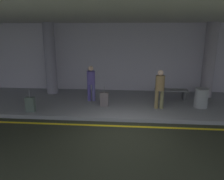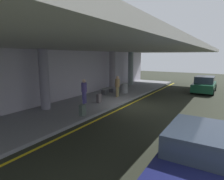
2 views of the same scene
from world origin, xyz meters
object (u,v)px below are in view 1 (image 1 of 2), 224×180
at_px(support_column_center, 209,61).
at_px(suitcase_upright_secondary, 104,99).
at_px(suitcase_upright_primary, 30,104).
at_px(trash_bin_steel, 201,98).
at_px(support_column_left_mid, 50,59).
at_px(bench_metal, 171,92).
at_px(traveler_with_luggage, 160,87).
at_px(person_waiting_for_ride, 91,81).

distance_m(support_column_center, suitcase_upright_secondary, 5.53).
height_order(suitcase_upright_primary, trash_bin_steel, suitcase_upright_primary).
bearing_deg(support_column_left_mid, bench_metal, -5.71).
height_order(traveler_with_luggage, suitcase_upright_primary, traveler_with_luggage).
bearing_deg(suitcase_upright_primary, bench_metal, 21.16).
distance_m(support_column_left_mid, person_waiting_for_ride, 2.74).
distance_m(traveler_with_luggage, trash_bin_steel, 1.94).
distance_m(support_column_left_mid, support_column_center, 8.00).
relative_size(support_column_left_mid, support_column_center, 1.00).
xyz_separation_m(support_column_left_mid, traveler_with_luggage, (5.41, -2.04, -0.86)).
relative_size(support_column_center, suitcase_upright_secondary, 4.06).
height_order(support_column_center, traveler_with_luggage, support_column_center).
distance_m(support_column_center, person_waiting_for_ride, 5.86).
distance_m(support_column_center, bench_metal, 2.44).
distance_m(support_column_center, traveler_with_luggage, 3.41).
distance_m(person_waiting_for_ride, bench_metal, 3.91).
height_order(traveler_with_luggage, trash_bin_steel, traveler_with_luggage).
relative_size(person_waiting_for_ride, trash_bin_steel, 1.98).
bearing_deg(suitcase_upright_primary, trash_bin_steel, 9.75).
xyz_separation_m(person_waiting_for_ride, bench_metal, (3.82, 0.56, -0.61)).
distance_m(suitcase_upright_primary, suitcase_upright_secondary, 3.11).
xyz_separation_m(suitcase_upright_secondary, bench_metal, (3.12, 1.29, 0.04)).
relative_size(person_waiting_for_ride, suitcase_upright_primary, 1.87).
height_order(support_column_left_mid, support_column_center, same).
xyz_separation_m(suitcase_upright_primary, trash_bin_steel, (7.17, 1.13, 0.11)).
height_order(suitcase_upright_secondary, trash_bin_steel, suitcase_upright_secondary).
relative_size(traveler_with_luggage, suitcase_upright_secondary, 1.87).
bearing_deg(support_column_center, traveler_with_luggage, -141.77).
relative_size(support_column_left_mid, suitcase_upright_primary, 4.06).
bearing_deg(bench_metal, traveler_with_luggage, -117.43).
distance_m(traveler_with_luggage, suitcase_upright_secondary, 2.47).
height_order(traveler_with_luggage, person_waiting_for_ride, same).
xyz_separation_m(support_column_center, suitcase_upright_primary, (-7.93, -2.87, -1.51)).
bearing_deg(traveler_with_luggage, bench_metal, -98.26).
xyz_separation_m(person_waiting_for_ride, suitcase_upright_primary, (-2.25, -1.70, -0.65)).
bearing_deg(traveler_with_luggage, person_waiting_for_ride, 3.46).
bearing_deg(suitcase_upright_primary, traveler_with_luggage, 9.64).
xyz_separation_m(traveler_with_luggage, suitcase_upright_secondary, (-2.38, 0.13, -0.65)).
height_order(suitcase_upright_primary, bench_metal, suitcase_upright_primary).
xyz_separation_m(suitcase_upright_primary, bench_metal, (6.07, 2.26, 0.04)).
bearing_deg(person_waiting_for_ride, suitcase_upright_primary, 138.27).
xyz_separation_m(support_column_left_mid, person_waiting_for_ride, (2.32, -1.17, -0.86)).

